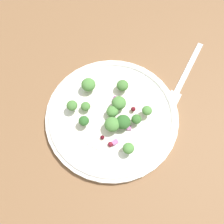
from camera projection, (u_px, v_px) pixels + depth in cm
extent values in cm
cube|color=brown|center=(127.00, 128.00, 52.91)|extent=(180.00, 180.00, 2.00)
cylinder|color=white|center=(112.00, 116.00, 52.32)|extent=(27.01, 27.01, 1.20)
torus|color=white|center=(112.00, 115.00, 51.77)|extent=(25.85, 25.85, 1.00)
cylinder|color=white|center=(112.00, 115.00, 51.68)|extent=(15.67, 15.67, 0.20)
cylinder|color=#ADD18E|center=(122.00, 88.00, 53.58)|extent=(0.92, 0.92, 0.92)
ellipsoid|color=#477A38|center=(122.00, 85.00, 52.57)|extent=(2.46, 2.46, 1.85)
cylinder|color=#ADD18E|center=(84.00, 123.00, 49.90)|extent=(0.76, 0.76, 0.76)
ellipsoid|color=#2D6028|center=(84.00, 121.00, 49.07)|extent=(2.02, 2.02, 1.52)
cylinder|color=#ADD18E|center=(112.00, 114.00, 51.27)|extent=(0.88, 0.88, 0.88)
ellipsoid|color=#4C843D|center=(112.00, 111.00, 50.31)|extent=(2.34, 2.34, 1.76)
cylinder|color=#8EB77A|center=(128.00, 150.00, 47.82)|extent=(0.81, 0.81, 0.81)
ellipsoid|color=#4C843D|center=(128.00, 148.00, 46.94)|extent=(2.16, 2.16, 1.62)
cylinder|color=#9EC684|center=(89.00, 88.00, 53.73)|extent=(1.11, 1.11, 1.11)
ellipsoid|color=#4C843D|center=(88.00, 85.00, 52.52)|extent=(2.95, 2.95, 2.21)
cylinder|color=#9EC684|center=(73.00, 108.00, 51.38)|extent=(0.82, 0.82, 0.82)
ellipsoid|color=#477A38|center=(72.00, 105.00, 50.48)|extent=(2.19, 2.19, 1.64)
cylinder|color=#ADD18E|center=(112.00, 125.00, 50.15)|extent=(1.12, 1.12, 1.12)
ellipsoid|color=#4C843D|center=(112.00, 122.00, 48.93)|extent=(2.98, 2.98, 2.23)
cylinder|color=#8EB77A|center=(86.00, 108.00, 51.69)|extent=(0.72, 0.72, 0.72)
ellipsoid|color=#477A38|center=(86.00, 106.00, 50.91)|extent=(1.93, 1.93, 1.45)
cylinder|color=#ADD18E|center=(146.00, 112.00, 50.76)|extent=(0.75, 0.75, 0.75)
ellipsoid|color=#4C843D|center=(147.00, 111.00, 49.95)|extent=(1.99, 1.99, 1.49)
cylinder|color=#8EB77A|center=(123.00, 126.00, 50.09)|extent=(1.09, 1.09, 1.09)
ellipsoid|color=#2D6028|center=(124.00, 124.00, 48.90)|extent=(2.91, 2.91, 2.18)
cylinder|color=#8EB77A|center=(136.00, 121.00, 50.23)|extent=(0.74, 0.74, 0.74)
ellipsoid|color=#386B2D|center=(136.00, 119.00, 49.43)|extent=(1.96, 1.96, 1.47)
cylinder|color=#9EC684|center=(119.00, 106.00, 51.83)|extent=(1.07, 1.07, 1.07)
ellipsoid|color=#4C843D|center=(119.00, 103.00, 50.66)|extent=(2.86, 2.86, 2.14)
sphere|color=maroon|center=(110.00, 144.00, 48.64)|extent=(0.99, 0.99, 0.99)
sphere|color=#4C0A14|center=(102.00, 137.00, 49.15)|extent=(0.81, 0.81, 0.81)
sphere|color=maroon|center=(133.00, 109.00, 51.18)|extent=(0.96, 0.96, 0.96)
cube|color=#A35B93|center=(115.00, 142.00, 48.84)|extent=(1.27, 1.42, 0.56)
cube|color=#A35B93|center=(130.00, 128.00, 50.11)|extent=(0.97, 1.02, 0.38)
cube|color=#843D75|center=(115.00, 99.00, 52.79)|extent=(1.57, 1.44, 0.58)
cube|color=silver|center=(189.00, 67.00, 57.81)|extent=(11.93, 10.95, 0.50)
cube|color=silver|center=(173.00, 99.00, 54.40)|extent=(4.28, 4.19, 0.50)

